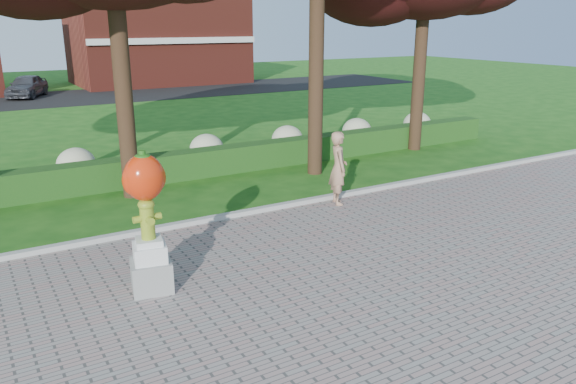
% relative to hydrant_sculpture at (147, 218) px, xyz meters
% --- Properties ---
extents(ground, '(100.00, 100.00, 0.00)m').
position_rel_hydrant_sculpture_xyz_m(ground, '(3.24, -0.30, -1.34)').
color(ground, '#1A5214').
rests_on(ground, ground).
extents(walkway, '(40.00, 14.00, 0.04)m').
position_rel_hydrant_sculpture_xyz_m(walkway, '(3.24, -4.30, -1.32)').
color(walkway, gray).
rests_on(walkway, ground).
extents(curb, '(40.00, 0.18, 0.15)m').
position_rel_hydrant_sculpture_xyz_m(curb, '(3.24, 2.70, -1.27)').
color(curb, '#ADADA5').
rests_on(curb, ground).
extents(lawn_hedge, '(24.00, 0.70, 0.80)m').
position_rel_hydrant_sculpture_xyz_m(lawn_hedge, '(3.24, 6.70, -0.94)').
color(lawn_hedge, '#144718').
rests_on(lawn_hedge, ground).
extents(hydrangea_row, '(20.10, 1.10, 0.99)m').
position_rel_hydrant_sculpture_xyz_m(hydrangea_row, '(3.81, 7.70, -0.79)').
color(hydrangea_row, '#C0C395').
rests_on(hydrangea_row, ground).
extents(street, '(50.00, 8.00, 0.02)m').
position_rel_hydrant_sculpture_xyz_m(street, '(3.24, 27.70, -1.33)').
color(street, black).
rests_on(street, ground).
extents(building_right, '(12.00, 8.00, 6.40)m').
position_rel_hydrant_sculpture_xyz_m(building_right, '(11.24, 33.70, 1.86)').
color(building_right, maroon).
rests_on(building_right, ground).
extents(hydrant_sculpture, '(0.78, 0.78, 2.46)m').
position_rel_hydrant_sculpture_xyz_m(hydrant_sculpture, '(0.00, 0.00, 0.00)').
color(hydrant_sculpture, gray).
rests_on(hydrant_sculpture, walkway).
extents(woman, '(0.64, 0.78, 1.85)m').
position_rel_hydrant_sculpture_xyz_m(woman, '(5.54, 2.30, -0.37)').
color(woman, tan).
rests_on(woman, walkway).
extents(parked_car, '(3.14, 4.30, 1.36)m').
position_rel_hydrant_sculpture_xyz_m(parked_car, '(1.40, 29.20, -0.64)').
color(parked_car, '#414248').
rests_on(parked_car, street).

